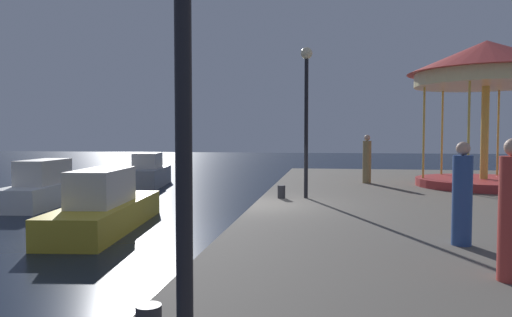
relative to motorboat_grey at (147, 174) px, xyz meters
name	(u,v)px	position (x,y,z in m)	size (l,w,h in m)	color
ground_plane	(254,231)	(7.55, -11.11, -0.67)	(120.00, 120.00, 0.00)	black
quay_dock	(489,224)	(13.86, -11.11, -0.27)	(12.62, 28.95, 0.80)	#5B564F
motorboat_grey	(147,174)	(0.00, 0.00, 0.00)	(2.52, 5.04, 1.78)	gray
motorboat_white	(49,188)	(-1.36, -7.01, -0.02)	(2.16, 5.86, 1.79)	white
motorboat_yellow	(105,207)	(3.23, -11.49, -0.03)	(2.33, 6.05, 1.78)	gold
carousel	(486,78)	(15.44, -5.44, 4.22)	(5.71, 5.71, 5.47)	#B23333
lamp_post_mid_promenade	(306,96)	(8.95, -9.66, 3.26)	(0.36, 0.36, 4.63)	black
bollard_north	(281,192)	(8.21, -9.84, 0.33)	(0.24, 0.24, 0.40)	#2D2D33
person_by_the_water	(462,197)	(11.98, -15.60, 0.99)	(0.34, 0.34, 1.84)	#2D4C8C
person_mid_promenade	(367,160)	(11.19, -4.70, 1.05)	(0.34, 0.34, 1.96)	#937A4C
person_near_carousel	(512,214)	(12.05, -17.70, 1.03)	(0.34, 0.34, 1.91)	#B23833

